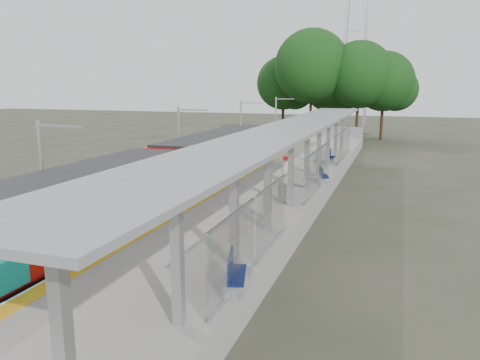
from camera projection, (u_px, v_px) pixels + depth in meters
name	position (u px, v px, depth m)	size (l,w,h in m)	color
trackbed	(212.00, 188.00, 30.31)	(3.00, 70.00, 0.24)	#59544C
platform	(280.00, 188.00, 28.81)	(6.00, 50.00, 1.00)	gray
tactile_strip	(241.00, 177.00, 29.51)	(0.60, 50.00, 0.02)	gold
end_fence	(335.00, 132.00, 51.71)	(6.00, 0.10, 1.20)	#9EA0A5
train	(162.00, 178.00, 23.77)	(2.74, 27.60, 3.62)	black
canopy	(293.00, 135.00, 24.02)	(3.27, 38.00, 3.66)	#9EA0A5
pylon	(357.00, 6.00, 74.54)	(8.00, 4.00, 38.00)	#9EA0A5
tree_cluster	(332.00, 76.00, 57.63)	(19.93, 12.05, 13.40)	#382316
catenary_masts	(181.00, 146.00, 29.37)	(2.08, 48.16, 5.40)	#9EA0A5
bench_near	(234.00, 271.00, 13.18)	(0.87, 1.60, 1.05)	#0F1C4F
bench_mid	(323.00, 174.00, 27.74)	(0.80, 1.43, 0.94)	#0F1C4F
bench_far	(330.00, 156.00, 34.58)	(0.59, 1.50, 1.00)	#0F1C4F
info_pillar_near	(268.00, 204.00, 19.91)	(0.39, 0.39, 1.73)	#C4B38F
info_pillar_far	(285.00, 171.00, 27.61)	(0.36, 0.36, 1.59)	#C4B38F
litter_bin	(282.00, 193.00, 23.22)	(0.44, 0.44, 0.90)	#9EA0A5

